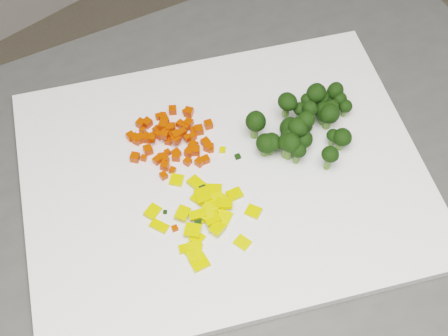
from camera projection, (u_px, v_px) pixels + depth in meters
cutting_board at (224, 175)px, 0.78m from camera, size 0.61×0.56×0.01m
carrot_pile at (170, 136)px, 0.78m from camera, size 0.11×0.11×0.03m
pepper_pile at (204, 213)px, 0.73m from camera, size 0.13×0.13×0.02m
broccoli_pile at (305, 115)px, 0.78m from camera, size 0.13×0.13×0.06m
carrot_cube_0 at (135, 157)px, 0.78m from camera, size 0.01×0.01×0.01m
carrot_cube_1 at (147, 137)px, 0.80m from camera, size 0.01×0.01×0.01m
carrot_cube_2 at (176, 157)px, 0.78m from camera, size 0.01×0.01×0.01m
carrot_cube_3 at (165, 166)px, 0.77m from camera, size 0.01×0.01×0.01m
carrot_cube_4 at (168, 141)px, 0.79m from camera, size 0.01×0.01×0.01m
carrot_cube_5 at (189, 152)px, 0.78m from camera, size 0.01×0.01×0.01m
carrot_cube_6 at (188, 162)px, 0.77m from camera, size 0.01×0.01×0.01m
carrot_cube_7 at (168, 133)px, 0.79m from camera, size 0.01×0.01×0.01m
carrot_cube_8 at (172, 127)px, 0.80m from camera, size 0.01×0.01×0.01m
carrot_cube_9 at (185, 112)px, 0.82m from camera, size 0.01×0.01×0.01m
carrot_cube_10 at (163, 125)px, 0.79m from camera, size 0.01×0.01×0.01m
carrot_cube_11 at (135, 138)px, 0.79m from camera, size 0.01×0.01×0.01m
carrot_cube_12 at (206, 159)px, 0.78m from camera, size 0.01×0.01×0.01m
carrot_cube_13 at (195, 133)px, 0.80m from camera, size 0.01×0.01×0.01m
carrot_cube_14 at (187, 138)px, 0.79m from camera, size 0.01×0.01×0.01m
carrot_cube_15 at (144, 158)px, 0.78m from camera, size 0.01×0.01×0.01m
carrot_cube_16 at (209, 147)px, 0.79m from camera, size 0.01×0.01×0.01m
carrot_cube_17 at (175, 139)px, 0.79m from camera, size 0.01×0.01×0.01m
carrot_cube_18 at (169, 128)px, 0.79m from camera, size 0.01×0.01×0.01m
carrot_cube_19 at (189, 123)px, 0.81m from camera, size 0.01×0.01×0.01m
carrot_cube_20 at (148, 150)px, 0.78m from camera, size 0.01×0.01×0.01m
carrot_cube_21 at (140, 138)px, 0.79m from camera, size 0.01×0.01×0.01m
carrot_cube_22 at (186, 127)px, 0.80m from camera, size 0.01×0.01×0.01m
carrot_cube_23 at (193, 130)px, 0.80m from camera, size 0.01×0.01×0.01m
carrot_cube_24 at (159, 135)px, 0.80m from camera, size 0.01×0.01×0.01m
carrot_cube_25 at (196, 151)px, 0.78m from camera, size 0.01×0.01×0.01m
carrot_cube_26 at (164, 176)px, 0.76m from camera, size 0.01×0.01×0.01m
carrot_cube_27 at (164, 135)px, 0.78m from camera, size 0.01×0.01×0.01m
carrot_cube_28 at (183, 132)px, 0.79m from camera, size 0.01×0.01×0.01m
carrot_cube_29 at (147, 123)px, 0.81m from camera, size 0.01×0.01×0.01m
carrot_cube_30 at (206, 142)px, 0.79m from camera, size 0.01×0.01×0.01m
carrot_cube_31 at (208, 147)px, 0.79m from camera, size 0.01×0.01×0.01m
carrot_cube_32 at (167, 130)px, 0.79m from camera, size 0.01×0.01×0.01m
carrot_cube_33 at (200, 162)px, 0.77m from camera, size 0.01×0.01×0.01m
carrot_cube_34 at (167, 153)px, 0.78m from camera, size 0.01×0.01×0.01m
carrot_cube_35 at (158, 117)px, 0.81m from camera, size 0.01×0.01×0.01m
carrot_cube_36 at (174, 137)px, 0.79m from camera, size 0.01×0.01×0.01m
carrot_cube_37 at (165, 159)px, 0.78m from camera, size 0.01×0.01×0.01m
carrot_cube_38 at (163, 126)px, 0.79m from camera, size 0.01×0.01×0.01m
carrot_cube_39 at (163, 116)px, 0.81m from camera, size 0.01×0.01×0.01m
carrot_cube_40 at (168, 128)px, 0.80m from camera, size 0.01×0.01×0.01m
carrot_cube_41 at (153, 135)px, 0.80m from camera, size 0.01×0.01×0.01m
carrot_cube_42 at (189, 112)px, 0.82m from camera, size 0.01×0.01×0.01m
carrot_cube_43 at (199, 130)px, 0.80m from camera, size 0.01×0.01×0.01m
carrot_cube_44 at (181, 124)px, 0.81m from camera, size 0.01×0.01×0.01m
carrot_cube_45 at (138, 138)px, 0.80m from camera, size 0.01×0.01×0.01m
carrot_cube_46 at (137, 141)px, 0.79m from camera, size 0.01×0.01×0.01m
carrot_cube_47 at (137, 139)px, 0.79m from camera, size 0.01×0.01×0.01m
carrot_cube_48 at (176, 153)px, 0.78m from camera, size 0.01×0.01×0.01m
carrot_cube_49 at (148, 138)px, 0.79m from camera, size 0.01×0.01×0.01m
carrot_cube_50 at (165, 120)px, 0.81m from camera, size 0.01×0.01×0.01m
carrot_cube_51 at (160, 158)px, 0.78m from camera, size 0.01×0.01×0.01m
carrot_cube_52 at (173, 110)px, 0.82m from camera, size 0.01×0.01×0.01m
carrot_cube_53 at (157, 160)px, 0.78m from camera, size 0.01×0.01×0.01m
carrot_cube_54 at (208, 124)px, 0.81m from camera, size 0.01×0.01×0.01m
carrot_cube_55 at (178, 135)px, 0.79m from camera, size 0.01×0.01×0.01m
carrot_cube_56 at (172, 170)px, 0.77m from camera, size 0.01×0.01×0.01m
carrot_cube_57 at (152, 139)px, 0.78m from camera, size 0.01×0.01×0.01m
carrot_cube_58 at (162, 157)px, 0.78m from camera, size 0.01×0.01×0.01m
carrot_cube_59 at (157, 130)px, 0.80m from camera, size 0.01×0.01×0.01m
carrot_cube_60 at (192, 137)px, 0.80m from camera, size 0.01×0.01×0.01m
carrot_cube_61 at (176, 135)px, 0.78m from camera, size 0.01×0.01×0.01m
carrot_cube_62 at (193, 146)px, 0.79m from camera, size 0.01×0.01×0.01m
carrot_cube_63 at (131, 136)px, 0.80m from camera, size 0.01×0.01×0.01m
carrot_cube_64 at (141, 124)px, 0.81m from camera, size 0.01×0.01×0.01m
carrot_cube_65 at (176, 140)px, 0.78m from camera, size 0.01×0.01×0.01m
carrot_cube_66 at (143, 130)px, 0.80m from camera, size 0.01×0.01×0.01m
carrot_cube_67 at (190, 152)px, 0.78m from camera, size 0.01×0.01×0.01m
pepper_chunk_0 at (219, 199)px, 0.74m from camera, size 0.02×0.02×0.01m
pepper_chunk_1 at (199, 262)px, 0.70m from camera, size 0.02×0.02×0.01m
pepper_chunk_2 at (220, 200)px, 0.75m from camera, size 0.02×0.02×0.01m
pepper_chunk_3 at (153, 212)px, 0.74m from camera, size 0.02×0.02×0.01m
pepper_chunk_4 at (203, 218)px, 0.73m from camera, size 0.02×0.02×0.01m
pepper_chunk_5 at (197, 238)px, 0.72m from camera, size 0.02×0.02×0.00m
pepper_chunk_6 at (212, 195)px, 0.75m from camera, size 0.02×0.03×0.01m
pepper_chunk_7 at (177, 180)px, 0.76m from camera, size 0.02×0.02×0.00m
pepper_chunk_8 at (208, 212)px, 0.73m from camera, size 0.03×0.02×0.01m
pepper_chunk_9 at (195, 256)px, 0.70m from camera, size 0.02×0.02×0.01m
pepper_chunk_10 at (203, 196)px, 0.74m from camera, size 0.02×0.03×0.01m
pepper_chunk_11 at (185, 248)px, 0.71m from camera, size 0.02×0.02×0.00m
pepper_chunk_12 at (242, 243)px, 0.72m from camera, size 0.02×0.02×0.00m
pepper_chunk_13 at (159, 226)px, 0.73m from camera, size 0.02×0.02×0.01m
pepper_chunk_14 at (183, 213)px, 0.73m from camera, size 0.02×0.02×0.01m
pepper_chunk_15 at (235, 194)px, 0.75m from camera, size 0.02×0.02×0.01m
pepper_chunk_16 at (194, 250)px, 0.71m from camera, size 0.02×0.02×0.01m
pepper_chunk_17 at (197, 183)px, 0.76m from camera, size 0.02×0.02×0.01m
pepper_chunk_18 at (201, 197)px, 0.75m from camera, size 0.02×0.02×0.01m
pepper_chunk_19 at (202, 215)px, 0.74m from camera, size 0.02×0.02×0.00m
pepper_chunk_20 at (211, 218)px, 0.73m from camera, size 0.02×0.02×0.01m
pepper_chunk_21 at (224, 203)px, 0.74m from camera, size 0.02×0.02×0.01m
pepper_chunk_22 at (193, 230)px, 0.72m from camera, size 0.03×0.03×0.01m
pepper_chunk_23 at (253, 212)px, 0.74m from camera, size 0.02×0.02×0.01m
pepper_chunk_24 at (214, 189)px, 0.75m from camera, size 0.02×0.02×0.01m
pepper_chunk_25 at (211, 206)px, 0.74m from camera, size 0.03×0.03×0.01m
pepper_chunk_26 at (198, 214)px, 0.73m from camera, size 0.02×0.02×0.01m
pepper_chunk_27 at (223, 217)px, 0.73m from camera, size 0.03×0.03×0.01m
pepper_chunk_28 at (217, 229)px, 0.72m from camera, size 0.02×0.02×0.01m
broccoli_floret_0 at (330, 111)px, 0.80m from camera, size 0.03×0.03×0.03m
broccoli_floret_1 at (289, 148)px, 0.77m from camera, size 0.03×0.03×0.04m
broccoli_floret_2 at (271, 145)px, 0.77m from camera, size 0.03×0.03×0.03m
broccoli_floret_3 at (309, 112)px, 0.78m from camera, size 0.02×0.02×0.03m
broccoli_floret_4 at (306, 104)px, 0.81m from camera, size 0.02×0.02×0.03m
broccoli_floret_5 at (324, 115)px, 0.80m from camera, size 0.04×0.04×0.03m
broccoli_floret_6 at (341, 140)px, 0.78m from camera, size 0.03×0.03×0.03m
broccoli_floret_7 at (289, 132)px, 0.78m from camera, size 0.04×0.04×0.04m
broccoli_floret_8 at (299, 114)px, 0.80m from camera, size 0.02×0.02×0.03m
broccoli_floret_9 at (297, 154)px, 0.77m from camera, size 0.03×0.03×0.03m
broccoli_floret_10 at (302, 142)px, 0.78m from camera, size 0.03×0.03×0.03m
broccoli_floret_11 at (334, 95)px, 0.82m from camera, size 0.03×0.03×0.03m
broccoli_floret_12 at (303, 130)px, 0.78m from camera, size 0.03×0.03×0.04m
broccoli_floret_13 at (339, 102)px, 0.82m from camera, size 0.03×0.03×0.03m
broccoli_floret_14 at (328, 159)px, 0.76m from camera, size 0.03×0.03×0.04m
broccoli_floret_15 at (332, 139)px, 0.78m from camera, size 0.02×0.02×0.03m
broccoli_floret_16 at (297, 130)px, 0.77m from camera, size 0.03×0.03×0.03m
broccoli_floret_17 at (322, 113)px, 0.80m from camera, size 0.03×0.03×0.03m
broccoli_floret_18 at (319, 101)px, 0.81m from camera, size 0.03×0.03×0.03m
broccoli_floret_19 at (255, 126)px, 0.78m from camera, size 0.04×0.04×0.04m
broccoli_floret_20 at (286, 106)px, 0.79m from camera, size 0.03×0.03×0.04m
broccoli_floret_21 at (315, 98)px, 0.81m from camera, size 0.04×0.04×0.04m
broccoli_floret_22 at (289, 141)px, 0.77m from camera, size 0.03×0.03×0.04m
broccoli_floret_23 at (328, 118)px, 0.79m from camera, size 0.04×0.04×0.04m
broccoli_floret_24 at (265, 147)px, 0.77m from camera, size 0.03×0.03×0.03m
broccoli_floret_25 at (305, 123)px, 0.77m from camera, size 0.03×0.03×0.03m
broccoli_floret_26 at (300, 128)px, 0.79m from camera, size 0.02×0.02×0.03m
broccoli_floret_27 at (344, 109)px, 0.81m from camera, size 0.02×0.02×0.03m
broccoli_floret_28 at (286, 147)px, 0.77m from camera, size 0.03×0.03×0.04m
stray_bit_0 at (211, 149)px, 0.79m from camera, size 0.01×0.01×0.01m
stray_bit_1 at (175, 228)px, 0.72m from camera, size 0.01×0.01×0.00m
stray_bit_2 at (165, 212)px, 0.74m from camera, size 0.01×0.01×0.00m
stray_bit_3 at (203, 189)px, 0.75m from camera, size 0.01×0.01×0.01m
stray_bit_4 at (198, 223)px, 0.73m from camera, size 0.01×0.01×0.01m
stray_bit_5 at (191, 148)px, 0.79m from camera, size 0.01×0.01×0.00m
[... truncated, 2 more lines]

